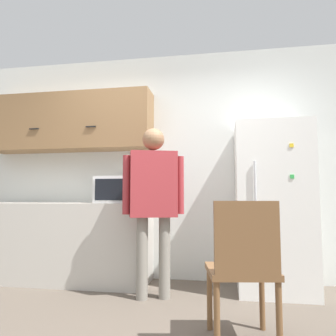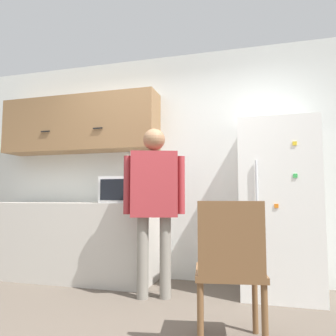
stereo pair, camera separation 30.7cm
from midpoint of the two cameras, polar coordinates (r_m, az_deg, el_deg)
The scene contains 7 objects.
back_wall at distance 3.97m, azimuth 3.27°, elevation 0.61°, with size 6.00×0.06×2.70m.
counter at distance 4.09m, azimuth -14.53°, elevation -12.11°, with size 2.04×0.62×0.89m.
upper_cabinets at distance 4.27m, azimuth -13.21°, elevation 7.36°, with size 2.04×0.38×0.69m.
microwave at distance 3.71m, azimuth -4.98°, elevation -3.83°, with size 0.50×0.39×0.29m.
person at distance 3.19m, azimuth 0.36°, elevation -4.42°, with size 0.57×0.35×1.63m.
refrigerator at distance 3.51m, azimuth 21.13°, elevation -6.37°, with size 0.74×0.69×1.71m.
chair at distance 2.25m, azimuth 14.79°, elevation -16.07°, with size 0.51×0.51×0.93m.
Camera 2 is at (0.99, -2.04, 0.95)m, focal length 35.00 mm.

